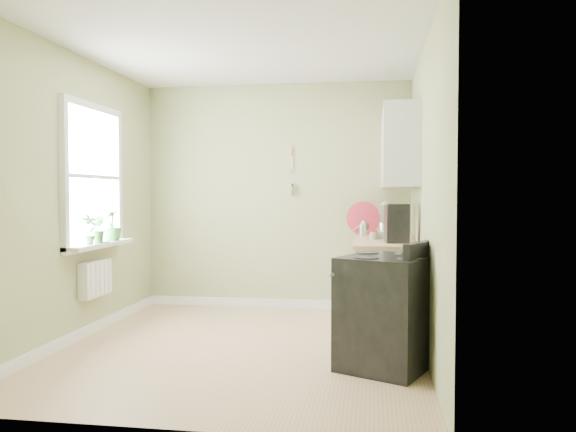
# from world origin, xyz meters

# --- Properties ---
(floor) EXTENTS (3.20, 3.60, 0.02)m
(floor) POSITION_xyz_m (0.00, 0.00, -0.01)
(floor) COLOR tan
(floor) RESTS_ON ground
(ceiling) EXTENTS (3.20, 3.60, 0.02)m
(ceiling) POSITION_xyz_m (0.00, 0.00, 2.71)
(ceiling) COLOR white
(ceiling) RESTS_ON wall_back
(wall_back) EXTENTS (3.20, 0.02, 2.70)m
(wall_back) POSITION_xyz_m (0.00, 1.81, 1.35)
(wall_back) COLOR tan
(wall_back) RESTS_ON floor
(wall_left) EXTENTS (0.02, 3.60, 2.70)m
(wall_left) POSITION_xyz_m (-1.61, 0.00, 1.35)
(wall_left) COLOR tan
(wall_left) RESTS_ON floor
(wall_right) EXTENTS (0.02, 3.60, 2.70)m
(wall_right) POSITION_xyz_m (1.61, 0.00, 1.35)
(wall_right) COLOR tan
(wall_right) RESTS_ON floor
(base_cabinets) EXTENTS (0.60, 1.60, 0.87)m
(base_cabinets) POSITION_xyz_m (1.30, 1.00, 0.43)
(base_cabinets) COLOR white
(base_cabinets) RESTS_ON floor
(countertop) EXTENTS (0.64, 1.60, 0.04)m
(countertop) POSITION_xyz_m (1.29, 1.00, 0.89)
(countertop) COLOR #D8B284
(countertop) RESTS_ON base_cabinets
(upper_cabinets) EXTENTS (0.35, 1.40, 0.80)m
(upper_cabinets) POSITION_xyz_m (1.43, 1.10, 1.85)
(upper_cabinets) COLOR white
(upper_cabinets) RESTS_ON wall_right
(window) EXTENTS (0.06, 1.14, 1.44)m
(window) POSITION_xyz_m (-1.58, 0.30, 1.55)
(window) COLOR white
(window) RESTS_ON wall_left
(window_sill) EXTENTS (0.18, 1.14, 0.04)m
(window_sill) POSITION_xyz_m (-1.51, 0.30, 0.88)
(window_sill) COLOR white
(window_sill) RESTS_ON wall_left
(radiator) EXTENTS (0.12, 0.50, 0.35)m
(radiator) POSITION_xyz_m (-1.54, 0.25, 0.55)
(radiator) COLOR white
(radiator) RESTS_ON wall_left
(wall_utensils) EXTENTS (0.02, 0.14, 0.58)m
(wall_utensils) POSITION_xyz_m (0.20, 1.78, 1.56)
(wall_utensils) COLOR #D8B284
(wall_utensils) RESTS_ON wall_back
(stove) EXTENTS (0.90, 0.92, 1.01)m
(stove) POSITION_xyz_m (1.28, -0.40, 0.45)
(stove) COLOR black
(stove) RESTS_ON floor
(stand_mixer) EXTENTS (0.21, 0.34, 0.39)m
(stand_mixer) POSITION_xyz_m (1.30, 1.17, 1.08)
(stand_mixer) COLOR #B2B2B7
(stand_mixer) RESTS_ON countertop
(kettle) EXTENTS (0.17, 0.10, 0.17)m
(kettle) POSITION_xyz_m (1.05, 1.44, 1.00)
(kettle) COLOR silver
(kettle) RESTS_ON countertop
(coffee_maker) EXTENTS (0.24, 0.26, 0.37)m
(coffee_maker) POSITION_xyz_m (1.38, 0.60, 1.09)
(coffee_maker) COLOR black
(coffee_maker) RESTS_ON countertop
(red_tray) EXTENTS (0.39, 0.14, 0.38)m
(red_tray) POSITION_xyz_m (1.05, 1.61, 1.10)
(red_tray) COLOR #CE2C44
(red_tray) RESTS_ON countertop
(jar) EXTENTS (0.08, 0.08, 0.09)m
(jar) POSITION_xyz_m (1.16, 0.95, 0.95)
(jar) COLOR #C0B69D
(jar) RESTS_ON countertop
(plant_a) EXTENTS (0.17, 0.19, 0.29)m
(plant_a) POSITION_xyz_m (-1.50, 0.07, 1.05)
(plant_a) COLOR #2D692A
(plant_a) RESTS_ON window_sill
(plant_b) EXTENTS (0.19, 0.19, 0.27)m
(plant_b) POSITION_xyz_m (-1.50, 0.23, 1.04)
(plant_b) COLOR #2D692A
(plant_b) RESTS_ON window_sill
(plant_c) EXTENTS (0.19, 0.19, 0.32)m
(plant_c) POSITION_xyz_m (-1.50, 0.55, 1.06)
(plant_c) COLOR #2D692A
(plant_c) RESTS_ON window_sill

